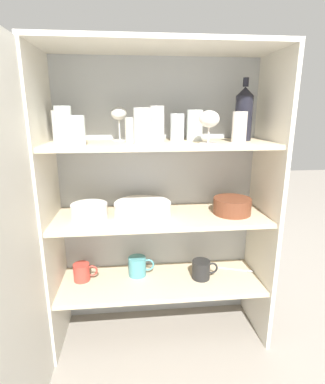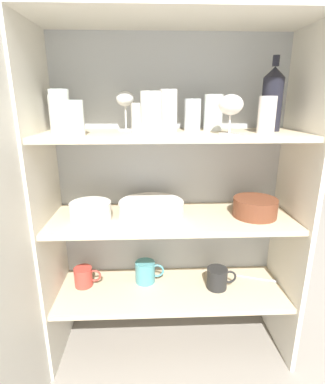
% 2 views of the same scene
% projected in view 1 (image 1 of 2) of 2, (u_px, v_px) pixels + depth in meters
% --- Properties ---
extents(ground_plane, '(8.00, 8.00, 0.00)m').
position_uv_depth(ground_plane, '(164.00, 354.00, 1.37)').
color(ground_plane, gray).
extents(cupboard_back_panel, '(0.98, 0.02, 1.31)m').
position_uv_depth(cupboard_back_panel, '(158.00, 197.00, 1.50)').
color(cupboard_back_panel, '#B2B7BC').
rests_on(cupboard_back_panel, ground_plane).
extents(cupboard_side_left, '(0.02, 0.35, 1.31)m').
position_uv_depth(cupboard_side_left, '(50.00, 211.00, 1.30)').
color(cupboard_side_left, silver).
rests_on(cupboard_side_left, ground_plane).
extents(cupboard_side_right, '(0.02, 0.35, 1.31)m').
position_uv_depth(cupboard_side_right, '(264.00, 204.00, 1.39)').
color(cupboard_side_right, silver).
rests_on(cupboard_side_right, ground_plane).
extents(cupboard_top_panel, '(0.98, 0.35, 0.02)m').
position_uv_depth(cupboard_top_panel, '(161.00, 46.00, 1.17)').
color(cupboard_top_panel, silver).
rests_on(cupboard_top_panel, cupboard_side_left).
extents(shelf_board_lower, '(0.95, 0.32, 0.02)m').
position_uv_depth(shelf_board_lower, '(161.00, 282.00, 1.45)').
color(shelf_board_lower, beige).
extents(shelf_board_middle, '(0.95, 0.32, 0.02)m').
position_uv_depth(shelf_board_middle, '(161.00, 217.00, 1.36)').
color(shelf_board_middle, beige).
extents(shelf_board_upper, '(0.95, 0.32, 0.02)m').
position_uv_depth(shelf_board_upper, '(161.00, 144.00, 1.27)').
color(shelf_board_upper, beige).
extents(cupboard_door, '(0.02, 0.49, 1.31)m').
position_uv_depth(cupboard_door, '(12.00, 257.00, 0.89)').
color(cupboard_door, silver).
rests_on(cupboard_door, ground_plane).
extents(tumbler_glass_0, '(0.06, 0.06, 0.15)m').
position_uv_depth(tumbler_glass_0, '(157.00, 124.00, 1.23)').
color(tumbler_glass_0, silver).
rests_on(tumbler_glass_0, shelf_board_upper).
extents(tumbler_glass_1, '(0.07, 0.07, 0.13)m').
position_uv_depth(tumbler_glass_1, '(195.00, 125.00, 1.32)').
color(tumbler_glass_1, white).
rests_on(tumbler_glass_1, shelf_board_upper).
extents(tumbler_glass_2, '(0.07, 0.07, 0.13)m').
position_uv_depth(tumbler_glass_2, '(61.00, 126.00, 1.27)').
color(tumbler_glass_2, white).
rests_on(tumbler_glass_2, shelf_board_upper).
extents(tumbler_glass_3, '(0.06, 0.06, 0.10)m').
position_uv_depth(tumbler_glass_3, '(133.00, 130.00, 1.23)').
color(tumbler_glass_3, white).
rests_on(tumbler_glass_3, shelf_board_upper).
extents(tumbler_glass_4, '(0.06, 0.06, 0.11)m').
position_uv_depth(tumbler_glass_4, '(77.00, 130.00, 1.13)').
color(tumbler_glass_4, white).
rests_on(tumbler_glass_4, shelf_board_upper).
extents(tumbler_glass_5, '(0.06, 0.06, 0.13)m').
position_uv_depth(tumbler_glass_5, '(239.00, 127.00, 1.24)').
color(tumbler_glass_5, silver).
rests_on(tumbler_glass_5, shelf_board_upper).
extents(tumbler_glass_6, '(0.07, 0.07, 0.15)m').
position_uv_depth(tumbler_glass_6, '(64.00, 125.00, 1.17)').
color(tumbler_glass_6, white).
rests_on(tumbler_glass_6, shelf_board_upper).
extents(tumbler_glass_7, '(0.06, 0.06, 0.12)m').
position_uv_depth(tumbler_glass_7, '(177.00, 127.00, 1.30)').
color(tumbler_glass_7, white).
rests_on(tumbler_glass_7, shelf_board_upper).
extents(tumbler_glass_8, '(0.07, 0.07, 0.14)m').
position_uv_depth(tumbler_glass_8, '(142.00, 126.00, 1.16)').
color(tumbler_glass_8, white).
rests_on(tumbler_glass_8, shelf_board_upper).
extents(wine_glass_0, '(0.07, 0.07, 0.15)m').
position_uv_depth(wine_glass_0, '(119.00, 116.00, 1.29)').
color(wine_glass_0, white).
rests_on(wine_glass_0, shelf_board_upper).
extents(wine_glass_1, '(0.08, 0.08, 0.13)m').
position_uv_depth(wine_glass_1, '(209.00, 121.00, 1.16)').
color(wine_glass_1, silver).
rests_on(wine_glass_1, shelf_board_upper).
extents(wine_bottle, '(0.08, 0.08, 0.26)m').
position_uv_depth(wine_bottle, '(244.00, 114.00, 1.30)').
color(wine_bottle, black).
rests_on(wine_bottle, shelf_board_upper).
extents(plate_stack_white, '(0.25, 0.25, 0.06)m').
position_uv_depth(plate_stack_white, '(143.00, 209.00, 1.34)').
color(plate_stack_white, white).
rests_on(plate_stack_white, shelf_board_middle).
extents(mixing_bowl_large, '(0.17, 0.17, 0.07)m').
position_uv_depth(mixing_bowl_large, '(232.00, 205.00, 1.37)').
color(mixing_bowl_large, brown).
rests_on(mixing_bowl_large, shelf_board_middle).
extents(serving_bowl_small, '(0.16, 0.16, 0.07)m').
position_uv_depth(serving_bowl_small, '(89.00, 211.00, 1.29)').
color(serving_bowl_small, silver).
rests_on(serving_bowl_small, shelf_board_middle).
extents(coffee_mug_primary, '(0.13, 0.09, 0.09)m').
position_uv_depth(coffee_mug_primary, '(138.00, 266.00, 1.47)').
color(coffee_mug_primary, teal).
rests_on(coffee_mug_primary, shelf_board_lower).
extents(coffee_mug_extra_1, '(0.13, 0.09, 0.09)m').
position_uv_depth(coffee_mug_extra_1, '(201.00, 269.00, 1.45)').
color(coffee_mug_extra_1, black).
rests_on(coffee_mug_extra_1, shelf_board_lower).
extents(coffee_mug_extra_2, '(0.12, 0.08, 0.08)m').
position_uv_depth(coffee_mug_extra_2, '(82.00, 272.00, 1.43)').
color(coffee_mug_extra_2, '#BC3D33').
rests_on(coffee_mug_extra_2, shelf_board_lower).
extents(serving_spoon, '(0.17, 0.07, 0.01)m').
position_uv_depth(serving_spoon, '(239.00, 270.00, 1.52)').
color(serving_spoon, silver).
rests_on(serving_spoon, shelf_board_lower).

